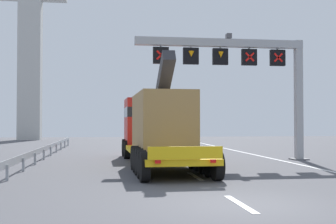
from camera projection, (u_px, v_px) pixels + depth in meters
ground at (243, 205)px, 11.48m from camera, size 112.00×112.00×0.00m
lane_markings at (160, 155)px, 29.57m from camera, size 0.20×51.15×0.01m
edge_line_right at (286, 162)px, 24.20m from camera, size 0.20×63.00×0.01m
overhead_lane_gantry at (243, 64)px, 25.11m from camera, size 10.00×0.90×7.24m
heavy_haul_truck_yellow at (155, 126)px, 23.34m from camera, size 3.30×14.11×5.30m
guardrail_left at (43, 150)px, 25.40m from camera, size 0.13×34.06×0.76m
bridge_pylon_distant at (30, 20)px, 55.82m from camera, size 9.00×2.00×29.83m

